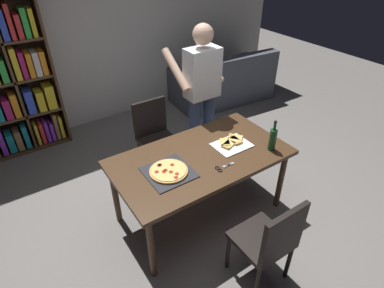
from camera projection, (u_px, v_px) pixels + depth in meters
The scene contains 11 objects.
ground_plane at pixel (200, 212), 3.40m from camera, with size 12.00×12.00×0.00m, color gray.
back_wall at pixel (94, 27), 4.40m from camera, with size 6.40×0.10×2.80m, color silver.
dining_table at pixel (201, 162), 3.02m from camera, with size 1.68×0.92×0.75m.
chair_near_camera at pixel (270, 240), 2.47m from camera, with size 0.42×0.42×0.90m.
chair_far_side at pixel (155, 133), 3.77m from camera, with size 0.42×0.42×0.90m.
couch at pixel (224, 84), 5.47m from camera, with size 1.76×0.98×0.85m.
person_serving_pizza at pixel (201, 92), 3.58m from camera, with size 0.55×0.54×1.75m.
pepperoni_pizza_on_tray at pixel (169, 171), 2.76m from camera, with size 0.40×0.40×0.04m.
pizza_slices_on_towel at pixel (231, 143), 3.14m from camera, with size 0.37×0.29×0.03m.
wine_bottle at pixel (273, 139), 3.00m from camera, with size 0.07×0.07×0.32m.
kitchen_scissors at pixel (222, 168), 2.83m from camera, with size 0.19×0.09×0.01m.
Camera 1 is at (-1.41, -1.95, 2.52)m, focal length 29.54 mm.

